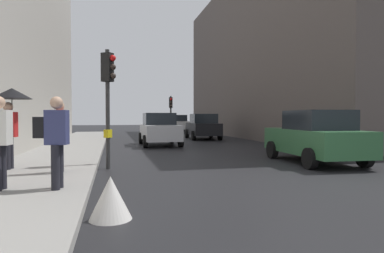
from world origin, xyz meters
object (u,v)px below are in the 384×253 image
at_px(traffic_light_far_median, 171,109).
at_px(pedestrian_with_umbrella, 11,106).
at_px(car_silver_hatchback, 159,129).
at_px(warning_sign_triangle, 111,198).
at_px(car_dark_suv, 203,127).
at_px(pedestrian_in_red_jacket, 60,133).
at_px(traffic_light_near_right, 108,87).
at_px(car_green_estate, 315,137).
at_px(pedestrian_with_grey_backpack, 55,137).
at_px(car_white_compact, 177,123).

relative_size(traffic_light_far_median, pedestrian_with_umbrella, 1.50).
height_order(car_silver_hatchback, warning_sign_triangle, car_silver_hatchback).
relative_size(car_silver_hatchback, car_dark_suv, 0.98).
distance_m(car_silver_hatchback, pedestrian_in_red_jacket, 10.08).
distance_m(traffic_light_near_right, car_silver_hatchback, 8.55).
bearing_deg(car_silver_hatchback, car_green_estate, -63.23).
bearing_deg(car_silver_hatchback, warning_sign_triangle, -100.86).
relative_size(car_silver_hatchback, warning_sign_triangle, 6.46).
distance_m(car_green_estate, warning_sign_triangle, 8.22).
xyz_separation_m(pedestrian_with_umbrella, pedestrian_with_grey_backpack, (1.53, -2.87, -0.68)).
height_order(car_dark_suv, pedestrian_with_grey_backpack, pedestrian_with_grey_backpack).
xyz_separation_m(car_green_estate, pedestrian_with_grey_backpack, (-7.68, -3.14, 0.29)).
bearing_deg(traffic_light_far_median, warning_sign_triangle, -102.05).
distance_m(car_silver_hatchback, car_green_estate, 9.18).
bearing_deg(car_dark_suv, pedestrian_in_red_jacket, -118.28).
height_order(car_green_estate, pedestrian_with_grey_backpack, pedestrian_with_grey_backpack).
bearing_deg(pedestrian_with_grey_backpack, traffic_light_far_median, 74.03).
distance_m(car_green_estate, pedestrian_in_red_jacket, 7.97).
relative_size(traffic_light_far_median, traffic_light_near_right, 0.91).
height_order(car_dark_suv, car_green_estate, same).
bearing_deg(car_green_estate, pedestrian_with_grey_backpack, -157.74).
xyz_separation_m(traffic_light_near_right, pedestrian_with_umbrella, (-2.49, -0.47, -0.59)).
xyz_separation_m(car_silver_hatchback, pedestrian_with_umbrella, (-5.08, -8.47, 0.96)).
relative_size(car_white_compact, car_silver_hatchback, 1.01).
relative_size(pedestrian_with_umbrella, pedestrian_with_grey_backpack, 1.21).
height_order(car_white_compact, car_green_estate, same).
bearing_deg(car_dark_suv, pedestrian_with_grey_backpack, -114.58).
bearing_deg(car_green_estate, pedestrian_in_red_jacket, -171.63).
bearing_deg(pedestrian_in_red_jacket, traffic_light_far_median, 71.73).
bearing_deg(traffic_light_near_right, car_white_compact, 74.52).
bearing_deg(traffic_light_far_median, traffic_light_near_right, -105.97).
relative_size(car_dark_suv, pedestrian_with_grey_backpack, 2.43).
bearing_deg(traffic_light_far_median, car_green_estate, -82.51).
distance_m(traffic_light_near_right, warning_sign_triangle, 5.45).
xyz_separation_m(car_dark_suv, warning_sign_triangle, (-6.14, -17.40, -0.55)).
bearing_deg(traffic_light_far_median, pedestrian_in_red_jacket, -108.27).
height_order(pedestrian_with_umbrella, warning_sign_triangle, pedestrian_with_umbrella).
distance_m(car_white_compact, warning_sign_triangle, 29.69).
height_order(traffic_light_near_right, car_silver_hatchback, traffic_light_near_right).
height_order(car_dark_suv, pedestrian_with_umbrella, pedestrian_with_umbrella).
height_order(traffic_light_far_median, warning_sign_triangle, traffic_light_far_median).
bearing_deg(pedestrian_in_red_jacket, car_white_compact, 72.90).
relative_size(car_silver_hatchback, car_green_estate, 0.98).
relative_size(car_white_compact, pedestrian_with_umbrella, 1.98).
bearing_deg(car_white_compact, pedestrian_with_umbrella, -110.48).
relative_size(car_green_estate, pedestrian_with_grey_backpack, 2.43).
height_order(traffic_light_far_median, pedestrian_with_grey_backpack, traffic_light_far_median).
xyz_separation_m(traffic_light_near_right, pedestrian_in_red_jacket, (-1.15, -1.36, -1.30)).
bearing_deg(car_green_estate, warning_sign_triangle, -143.96).
bearing_deg(traffic_light_near_right, pedestrian_in_red_jacket, -130.36).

